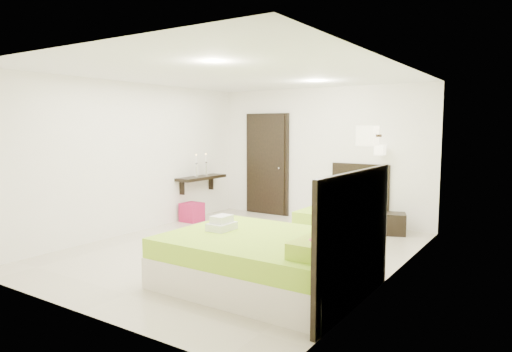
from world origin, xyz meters
The scene contains 7 objects.
floor centered at (0.00, 0.00, 0.00)m, with size 5.50×5.50×0.00m, color #BFB59F.
bed_single centered at (0.85, 1.90, 0.28)m, with size 1.11×1.85×1.53m.
bed_double centered at (1.21, -1.08, 0.33)m, with size 2.25×1.91×1.85m.
nightstand centered at (1.61, 2.29, 0.18)m, with size 0.41×0.37×0.37m, color black.
ottoman centered at (-2.00, 1.21, 0.18)m, with size 0.37×0.37×0.37m, color #99143F.
door centered at (-1.20, 2.70, 1.05)m, with size 1.02×0.15×2.14m.
console_shelf centered at (-2.08, 1.60, 0.82)m, with size 0.35×1.20×0.78m.
Camera 1 is at (3.87, -5.43, 1.84)m, focal length 32.00 mm.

